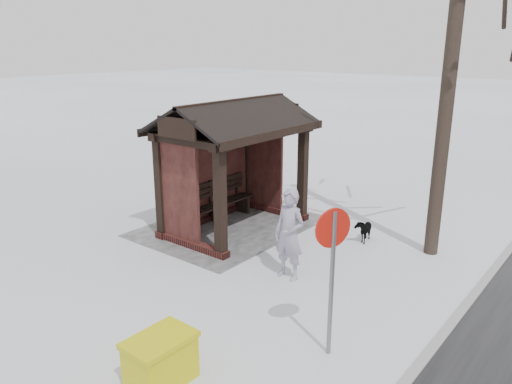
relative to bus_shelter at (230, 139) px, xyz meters
The scene contains 8 objects.
ground 2.17m from the bus_shelter, 90.00° to the left, with size 120.00×120.00×0.00m, color white.
kerb 6.05m from the bus_shelter, 90.00° to the left, with size 120.00×0.15×0.06m, color gray.
trampled_patch 2.16m from the bus_shelter, 90.00° to the right, with size 4.20×3.20×0.02m, color gray.
bus_shelter is the anchor object (origin of this frame).
pedestrian 3.26m from the bus_shelter, 62.91° to the left, with size 0.64×0.42×1.75m, color #978EA7.
dog 3.68m from the bus_shelter, 112.59° to the left, with size 0.29×0.63×0.54m, color black.
grit_bin 6.13m from the bus_shelter, 32.51° to the left, with size 0.89×0.61×0.68m.
road_sign 5.43m from the bus_shelter, 56.35° to the left, with size 0.53×0.25×2.20m.
Camera 1 is at (8.51, 7.43, 4.28)m, focal length 35.00 mm.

